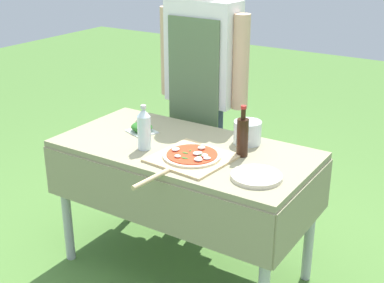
# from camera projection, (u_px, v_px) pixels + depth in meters

# --- Properties ---
(ground_plane) EXTENTS (12.00, 12.00, 0.00)m
(ground_plane) POSITION_uv_depth(u_px,v_px,m) (185.00, 267.00, 3.15)
(ground_plane) COLOR #517F38
(prep_table) EXTENTS (1.41, 0.72, 0.77)m
(prep_table) POSITION_uv_depth(u_px,v_px,m) (184.00, 165.00, 2.91)
(prep_table) COLOR gray
(prep_table) RESTS_ON ground
(person_cook) EXTENTS (0.63, 0.22, 1.69)m
(person_cook) POSITION_uv_depth(u_px,v_px,m) (203.00, 78.00, 3.32)
(person_cook) COLOR #333D56
(person_cook) RESTS_ON ground
(pizza_on_peel) EXTENTS (0.40, 0.63, 0.05)m
(pizza_on_peel) POSITION_uv_depth(u_px,v_px,m) (191.00, 157.00, 2.70)
(pizza_on_peel) COLOR #D1B27F
(pizza_on_peel) RESTS_ON prep_table
(oil_bottle) EXTENTS (0.06, 0.06, 0.27)m
(oil_bottle) POSITION_uv_depth(u_px,v_px,m) (243.00, 136.00, 2.71)
(oil_bottle) COLOR black
(oil_bottle) RESTS_ON prep_table
(water_bottle) EXTENTS (0.07, 0.07, 0.24)m
(water_bottle) POSITION_uv_depth(u_px,v_px,m) (144.00, 129.00, 2.80)
(water_bottle) COLOR silver
(water_bottle) RESTS_ON prep_table
(herb_container) EXTENTS (0.19, 0.18, 0.06)m
(herb_container) POSITION_uv_depth(u_px,v_px,m) (142.00, 128.00, 3.06)
(herb_container) COLOR silver
(herb_container) RESTS_ON prep_table
(mixing_tub) EXTENTS (0.15, 0.15, 0.12)m
(mixing_tub) POSITION_uv_depth(u_px,v_px,m) (247.00, 132.00, 2.89)
(mixing_tub) COLOR silver
(mixing_tub) RESTS_ON prep_table
(plate_stack) EXTENTS (0.25, 0.25, 0.02)m
(plate_stack) POSITION_uv_depth(u_px,v_px,m) (256.00, 176.00, 2.50)
(plate_stack) COLOR beige
(plate_stack) RESTS_ON prep_table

